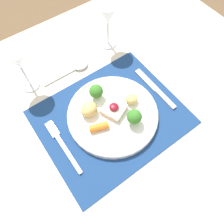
% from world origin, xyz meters
% --- Properties ---
extents(ground_plane, '(8.00, 8.00, 0.00)m').
position_xyz_m(ground_plane, '(0.00, 0.00, 0.00)').
color(ground_plane, brown).
extents(dining_table, '(1.34, 1.07, 0.78)m').
position_xyz_m(dining_table, '(0.00, 0.00, 0.68)').
color(dining_table, beige).
rests_on(dining_table, ground_plane).
extents(placemat, '(0.45, 0.37, 0.00)m').
position_xyz_m(placemat, '(0.00, 0.00, 0.78)').
color(placemat, navy).
rests_on(placemat, dining_table).
extents(dinner_plate, '(0.29, 0.29, 0.07)m').
position_xyz_m(dinner_plate, '(0.01, 0.01, 0.80)').
color(dinner_plate, white).
rests_on(dinner_plate, placemat).
extents(fork, '(0.02, 0.20, 0.01)m').
position_xyz_m(fork, '(-0.17, 0.02, 0.78)').
color(fork, silver).
rests_on(fork, placemat).
extents(knife, '(0.02, 0.20, 0.01)m').
position_xyz_m(knife, '(0.19, -0.01, 0.78)').
color(knife, silver).
rests_on(knife, placemat).
extents(spoon, '(0.18, 0.05, 0.02)m').
position_xyz_m(spoon, '(0.02, 0.24, 0.78)').
color(spoon, silver).
rests_on(spoon, dining_table).
extents(wine_glass_near, '(0.09, 0.09, 0.18)m').
position_xyz_m(wine_glass_near, '(0.18, 0.27, 0.91)').
color(wine_glass_near, white).
rests_on(wine_glass_near, dining_table).
extents(wine_glass_far, '(0.09, 0.09, 0.17)m').
position_xyz_m(wine_glass_far, '(-0.16, 0.27, 0.90)').
color(wine_glass_far, white).
rests_on(wine_glass_far, dining_table).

